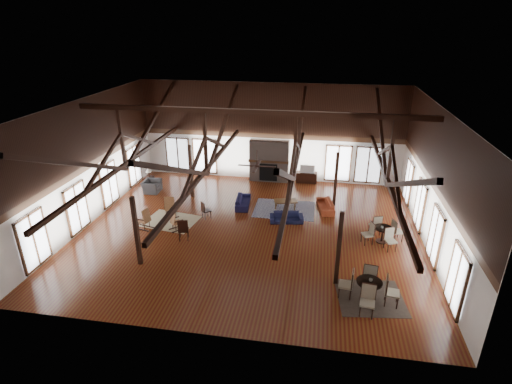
% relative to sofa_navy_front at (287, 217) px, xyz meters
% --- Properties ---
extents(floor, '(16.00, 16.00, 0.00)m').
position_rel_sofa_navy_front_xyz_m(floor, '(-1.64, -1.24, -0.24)').
color(floor, '#603314').
rests_on(floor, ground).
extents(ceiling, '(16.00, 14.00, 0.02)m').
position_rel_sofa_navy_front_xyz_m(ceiling, '(-1.64, -1.24, 5.76)').
color(ceiling, black).
rests_on(ceiling, wall_back).
extents(wall_back, '(16.00, 0.02, 6.00)m').
position_rel_sofa_navy_front_xyz_m(wall_back, '(-1.64, 5.76, 2.76)').
color(wall_back, white).
rests_on(wall_back, floor).
extents(wall_front, '(16.00, 0.02, 6.00)m').
position_rel_sofa_navy_front_xyz_m(wall_front, '(-1.64, -8.24, 2.76)').
color(wall_front, white).
rests_on(wall_front, floor).
extents(wall_left, '(0.02, 14.00, 6.00)m').
position_rel_sofa_navy_front_xyz_m(wall_left, '(-9.64, -1.24, 2.76)').
color(wall_left, white).
rests_on(wall_left, floor).
extents(wall_right, '(0.02, 14.00, 6.00)m').
position_rel_sofa_navy_front_xyz_m(wall_right, '(6.36, -1.24, 2.76)').
color(wall_right, white).
rests_on(wall_right, floor).
extents(roof_truss, '(15.60, 14.07, 3.14)m').
position_rel_sofa_navy_front_xyz_m(roof_truss, '(-1.64, -1.24, 3.79)').
color(roof_truss, black).
rests_on(roof_truss, wall_back).
extents(post_grid, '(8.16, 7.16, 3.05)m').
position_rel_sofa_navy_front_xyz_m(post_grid, '(-1.64, -1.24, 1.28)').
color(post_grid, black).
rests_on(post_grid, floor).
extents(fireplace, '(2.50, 0.69, 2.60)m').
position_rel_sofa_navy_front_xyz_m(fireplace, '(-1.64, 5.43, 1.05)').
color(fireplace, '#756259').
rests_on(fireplace, floor).
extents(ceiling_fan, '(1.60, 1.60, 0.75)m').
position_rel_sofa_navy_front_xyz_m(ceiling_fan, '(-1.14, -2.24, 3.49)').
color(ceiling_fan, black).
rests_on(ceiling_fan, roof_truss).
extents(sofa_navy_front, '(1.74, 0.91, 0.48)m').
position_rel_sofa_navy_front_xyz_m(sofa_navy_front, '(0.00, 0.00, 0.00)').
color(sofa_navy_front, '#131636').
rests_on(sofa_navy_front, floor).
extents(sofa_navy_left, '(1.81, 0.84, 0.51)m').
position_rel_sofa_navy_front_xyz_m(sofa_navy_left, '(-2.52, 1.48, 0.01)').
color(sofa_navy_left, '#17153A').
rests_on(sofa_navy_left, floor).
extents(sofa_orange, '(1.85, 1.01, 0.51)m').
position_rel_sofa_navy_front_xyz_m(sofa_orange, '(1.92, 1.71, 0.01)').
color(sofa_orange, '#9B3A1E').
rests_on(sofa_orange, floor).
extents(coffee_table, '(1.33, 0.89, 0.47)m').
position_rel_sofa_navy_front_xyz_m(coffee_table, '(-0.20, 1.53, 0.17)').
color(coffee_table, brown).
rests_on(coffee_table, floor).
extents(vase, '(0.19, 0.19, 0.18)m').
position_rel_sofa_navy_front_xyz_m(vase, '(-0.07, 1.44, 0.31)').
color(vase, '#B2B2B2').
rests_on(vase, coffee_table).
extents(armchair, '(1.08, 0.95, 0.69)m').
position_rel_sofa_navy_front_xyz_m(armchair, '(-8.20, 2.50, 0.10)').
color(armchair, '#2F3032').
rests_on(armchair, floor).
extents(side_table_lamp, '(0.45, 0.45, 1.16)m').
position_rel_sofa_navy_front_xyz_m(side_table_lamp, '(-8.69, 3.33, 0.20)').
color(side_table_lamp, black).
rests_on(side_table_lamp, floor).
extents(rocking_chair_a, '(0.69, 0.98, 1.14)m').
position_rel_sofa_navy_front_xyz_m(rocking_chair_a, '(-5.95, -0.40, 0.29)').
color(rocking_chair_a, '#935D37').
rests_on(rocking_chair_a, floor).
extents(rocking_chair_b, '(0.82, 0.83, 0.98)m').
position_rel_sofa_navy_front_xyz_m(rocking_chair_b, '(-5.20, -1.73, 0.22)').
color(rocking_chair_b, '#935D37').
rests_on(rocking_chair_b, floor).
extents(rocking_chair_c, '(0.90, 0.62, 1.06)m').
position_rel_sofa_navy_front_xyz_m(rocking_chair_c, '(-6.67, -1.86, 0.26)').
color(rocking_chair_c, '#935D37').
rests_on(rocking_chair_c, floor).
extents(side_chair_a, '(0.56, 0.56, 0.94)m').
position_rel_sofa_navy_front_xyz_m(side_chair_a, '(-4.13, -0.35, 0.31)').
color(side_chair_a, black).
rests_on(side_chair_a, floor).
extents(side_chair_b, '(0.56, 0.56, 1.09)m').
position_rel_sofa_navy_front_xyz_m(side_chair_b, '(-4.47, -2.62, 0.39)').
color(side_chair_b, black).
rests_on(side_chair_b, floor).
extents(cafe_table_near, '(2.18, 2.18, 1.12)m').
position_rel_sofa_navy_front_xyz_m(cafe_table_near, '(3.48, -5.60, 0.32)').
color(cafe_table_near, black).
rests_on(cafe_table_near, floor).
extents(cafe_table_far, '(1.97, 1.97, 1.01)m').
position_rel_sofa_navy_front_xyz_m(cafe_table_far, '(4.48, -1.23, 0.26)').
color(cafe_table_far, black).
rests_on(cafe_table_far, floor).
extents(cup_near, '(0.16, 0.16, 0.10)m').
position_rel_sofa_navy_front_xyz_m(cup_near, '(3.52, -5.58, 0.61)').
color(cup_near, '#B2B2B2').
rests_on(cup_near, cafe_table_near).
extents(cup_far, '(0.13, 0.13, 0.09)m').
position_rel_sofa_navy_front_xyz_m(cup_far, '(4.42, -1.29, 0.53)').
color(cup_far, '#B2B2B2').
rests_on(cup_far, cafe_table_far).
extents(tv_console, '(1.29, 0.48, 0.64)m').
position_rel_sofa_navy_front_xyz_m(tv_console, '(0.71, 5.51, 0.08)').
color(tv_console, black).
rests_on(tv_console, floor).
extents(television, '(0.89, 0.12, 0.51)m').
position_rel_sofa_navy_front_xyz_m(television, '(0.74, 5.51, 0.66)').
color(television, '#B2B2B2').
rests_on(television, tv_console).
extents(rug_tan, '(2.83, 2.38, 0.01)m').
position_rel_sofa_navy_front_xyz_m(rug_tan, '(-5.77, -0.91, -0.24)').
color(rug_tan, tan).
rests_on(rug_tan, floor).
extents(rug_navy, '(3.20, 2.41, 0.01)m').
position_rel_sofa_navy_front_xyz_m(rug_navy, '(-0.25, 1.40, -0.24)').
color(rug_navy, '#1B1E4C').
rests_on(rug_navy, floor).
extents(rug_dark, '(2.61, 2.43, 0.01)m').
position_rel_sofa_navy_front_xyz_m(rug_dark, '(3.60, -5.46, -0.24)').
color(rug_dark, black).
rests_on(rug_dark, floor).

